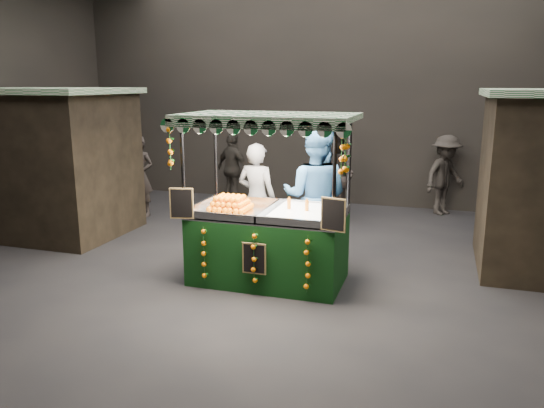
% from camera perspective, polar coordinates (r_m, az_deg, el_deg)
% --- Properties ---
extents(ground, '(12.00, 12.00, 0.00)m').
position_cam_1_polar(ground, '(7.66, -1.48, -7.62)').
color(ground, black).
rests_on(ground, ground).
extents(market_hall, '(12.10, 10.10, 5.05)m').
position_cam_1_polar(market_hall, '(7.21, -1.64, 18.47)').
color(market_hall, black).
rests_on(market_hall, ground).
extents(neighbour_stall_left, '(3.00, 2.20, 2.60)m').
position_cam_1_polar(neighbour_stall_left, '(10.39, -23.23, 4.25)').
color(neighbour_stall_left, black).
rests_on(neighbour_stall_left, ground).
extents(juice_stall, '(2.37, 1.39, 2.29)m').
position_cam_1_polar(juice_stall, '(7.19, -0.41, -2.99)').
color(juice_stall, black).
rests_on(juice_stall, ground).
extents(vendor_grey, '(0.69, 0.50, 1.77)m').
position_cam_1_polar(vendor_grey, '(8.42, -1.64, 0.58)').
color(vendor_grey, slate).
rests_on(vendor_grey, ground).
extents(vendor_blue, '(1.02, 0.80, 2.07)m').
position_cam_1_polar(vendor_blue, '(7.86, 4.67, 0.76)').
color(vendor_blue, '#285382').
rests_on(vendor_blue, ground).
extents(shopper_0, '(0.62, 0.43, 1.65)m').
position_cam_1_polar(shopper_0, '(11.14, -14.06, 2.92)').
color(shopper_0, '#2B2523').
rests_on(shopper_0, ground).
extents(shopper_1, '(1.10, 1.01, 1.82)m').
position_cam_1_polar(shopper_1, '(10.32, 6.77, 2.92)').
color(shopper_1, black).
rests_on(shopper_1, ground).
extents(shopper_2, '(1.02, 0.76, 1.61)m').
position_cam_1_polar(shopper_2, '(11.94, -4.21, 3.80)').
color(shopper_2, '#2D2A25').
rests_on(shopper_2, ground).
extents(shopper_3, '(1.14, 1.22, 1.65)m').
position_cam_1_polar(shopper_3, '(11.51, 18.11, 2.97)').
color(shopper_3, '#2C2723').
rests_on(shopper_3, ground).
extents(shopper_4, '(0.99, 0.91, 1.69)m').
position_cam_1_polar(shopper_4, '(12.22, -16.79, 3.69)').
color(shopper_4, '#282320').
rests_on(shopper_4, ground).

